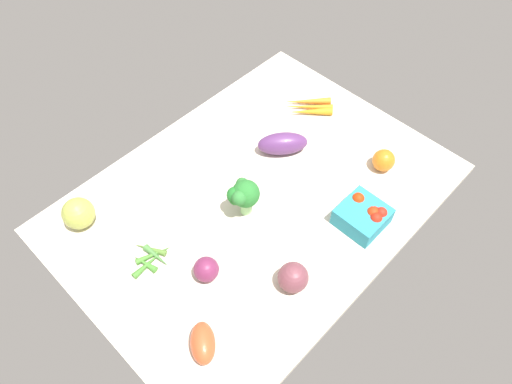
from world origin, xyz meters
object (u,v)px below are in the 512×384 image
Objects in this scene: red_onion_center at (206,269)px; eggplant at (283,144)px; broccoli_head at (243,195)px; carrot_bunch at (308,107)px; heirloom_tomato_orange at (384,160)px; heirloom_tomato_green at (78,213)px; red_onion_near_basket at (293,277)px; okra_pile at (151,257)px; roma_tomato at (203,343)px; berry_basket at (364,215)px.

eggplant is at bearing -161.85° from red_onion_center.
broccoli_head reaches higher than red_onion_center.
broccoli_head is 44.56cm from carrot_bunch.
heirloom_tomato_orange is 59.11cm from red_onion_center.
heirloom_tomato_green is 42.80cm from broccoli_head.
eggplant reaches higher than carrot_bunch.
heirloom_tomato_orange is 45.80cm from red_onion_near_basket.
eggplant is 19.88cm from carrot_bunch.
okra_pile is (68.43, 6.53, -0.35)cm from carrot_bunch.
eggplant reaches higher than roma_tomato.
berry_basket is 55.49cm from okra_pile.
heirloom_tomato_orange reaches higher than okra_pile.
roma_tomato is 26.68cm from okra_pile.
red_onion_near_basket is 42.99cm from eggplant.
heirloom_tomato_green is at bearing -64.07° from red_onion_near_basket.
broccoli_head is (-32.05, -19.54, 4.93)cm from roma_tomato.
eggplant is at bearing -58.38° from heirloom_tomato_orange.
eggplant is 1.19× the size of okra_pile.
carrot_bunch is at bearing -143.30° from red_onion_near_basket.
red_onion_center is (-12.46, 35.14, -1.08)cm from heirloom_tomato_green.
eggplant is (-55.31, 21.09, -0.90)cm from heirloom_tomato_green.
roma_tomato is 0.61× the size of carrot_bunch.
berry_basket is (-26.30, 1.35, -0.55)cm from red_onion_near_basket.
eggplant is (-23.27, -7.08, -4.38)cm from broccoli_head.
heirloom_tomato_orange reaches higher than roma_tomato.
broccoli_head is 24.71cm from eggplant.
red_onion_center is at bearing -52.58° from red_onion_near_basket.
eggplant is 45.09cm from red_onion_center.
berry_basket is 44.22cm from carrot_bunch.
heirloom_tomato_orange is at bearing 155.30° from broccoli_head.
red_onion_near_basket reaches higher than berry_basket.
red_onion_near_basket is 0.64× the size of berry_basket.
red_onion_near_basket is (6.88, 23.56, -3.95)cm from broccoli_head.
red_onion_center is at bearing -122.06° from eggplant.
broccoli_head is 1.85× the size of red_onion_center.
broccoli_head is at bearing -52.07° from berry_basket.
berry_basket is (3.86, 31.99, -0.12)cm from eggplant.
broccoli_head is 0.79× the size of eggplant.
carrot_bunch is (-49.01, -36.54, -2.54)cm from red_onion_near_basket.
heirloom_tomato_green reaches higher than roma_tomato.
broccoli_head is at bearing 17.12° from carrot_bunch.
heirloom_tomato_green is 37.30cm from red_onion_center.
red_onion_center is (58.12, -10.76, -0.08)cm from heirloom_tomato_orange.
berry_basket is 42.93cm from red_onion_center.
red_onion_center is (38.99, -17.95, -0.06)cm from berry_basket.
roma_tomato is at bearing 1.47° from heirloom_tomato_orange.
okra_pile is (45.72, -31.36, -2.34)cm from berry_basket.
heirloom_tomato_green is 73.93cm from berry_basket.
red_onion_center is at bearing 109.52° from heirloom_tomato_green.
broccoli_head is 1.81× the size of heirloom_tomato_orange.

